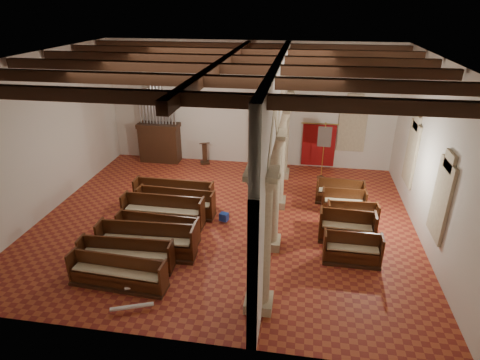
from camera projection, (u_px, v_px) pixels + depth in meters
name	position (u px, v px, depth m)	size (l,w,h in m)	color
floor	(226.00, 220.00, 15.33)	(14.00, 14.00, 0.00)	#9F4022
ceiling	(223.00, 58.00, 12.84)	(14.00, 14.00, 0.00)	#312110
wall_back	(249.00, 105.00, 19.48)	(14.00, 0.02, 6.00)	beige
wall_front	(171.00, 238.00, 8.69)	(14.00, 0.02, 6.00)	beige
wall_left	(43.00, 136.00, 15.10)	(0.02, 12.00, 6.00)	beige
wall_right	(435.00, 157.00, 13.06)	(0.02, 12.00, 6.00)	beige
ceiling_beams	(223.00, 63.00, 12.92)	(13.80, 11.80, 0.30)	#341C10
arcade	(276.00, 133.00, 13.59)	(0.90, 11.90, 6.00)	#BEB48E
window_right_a	(443.00, 200.00, 12.05)	(0.03, 1.00, 2.20)	#306E52
window_right_b	(412.00, 154.00, 15.65)	(0.03, 1.00, 2.20)	#306E52
window_back	(352.00, 126.00, 19.06)	(1.00, 0.03, 2.20)	#306E52
pipe_organ	(159.00, 136.00, 20.36)	(2.10, 0.85, 4.40)	#341C10
lectern	(205.00, 154.00, 20.37)	(0.59, 0.63, 1.20)	#322310
dossal_curtain	(318.00, 145.00, 19.65)	(1.80, 0.07, 2.17)	maroon
processional_banner	(322.00, 161.00, 18.62)	(0.62, 0.79, 2.69)	#341C10
hymnal_box_a	(142.00, 281.00, 11.61)	(0.33, 0.27, 0.33)	navy
hymnal_box_b	(176.00, 248.00, 13.18)	(0.31, 0.25, 0.31)	navy
hymnal_box_c	(224.00, 217.00, 15.04)	(0.30, 0.25, 0.30)	navy
tube_heater_a	(132.00, 307.00, 10.79)	(0.11, 0.11, 1.15)	white
tube_heater_b	(141.00, 286.00, 11.56)	(0.09, 0.09, 0.90)	silver
nave_pew_0	(118.00, 277.00, 11.70)	(2.96, 0.81, 0.98)	#341C10
nave_pew_1	(127.00, 258.00, 12.52)	(2.97, 0.78, 0.98)	#341C10
nave_pew_2	(147.00, 245.00, 13.08)	(3.22, 0.92, 1.15)	#341C10
nave_pew_3	(158.00, 233.00, 13.90)	(2.91, 0.79, 0.97)	#341C10
nave_pew_4	(163.00, 215.00, 14.91)	(3.05, 0.78, 1.13)	#341C10
nave_pew_5	(176.00, 207.00, 15.58)	(3.04, 0.82, 1.06)	#341C10
nave_pew_6	(174.00, 198.00, 16.15)	(3.20, 0.79, 1.13)	#341C10
aisle_pew_0	(352.00, 253.00, 12.75)	(1.82, 0.70, 1.03)	#341C10
aisle_pew_1	(346.00, 231.00, 13.87)	(1.91, 0.83, 1.13)	#341C10
aisle_pew_2	(352.00, 220.00, 14.65)	(1.84, 0.78, 1.02)	#341C10
aisle_pew_3	(343.00, 205.00, 15.76)	(1.69, 0.65, 0.96)	#341C10
aisle_pew_4	(339.00, 195.00, 16.48)	(1.95, 0.79, 1.01)	#341C10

